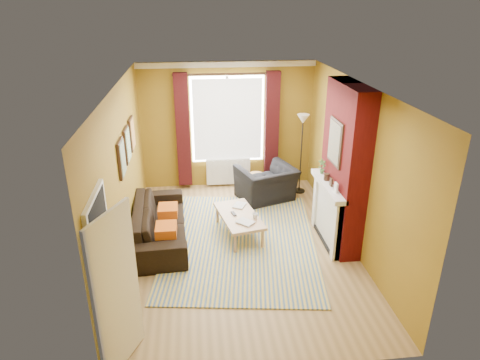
# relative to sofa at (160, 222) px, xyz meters

# --- Properties ---
(ground) EXTENTS (5.50, 5.50, 0.00)m
(ground) POSITION_rel_sofa_xyz_m (1.42, -0.40, -0.33)
(ground) COLOR olive
(ground) RESTS_ON ground
(room_walls) EXTENTS (3.82, 5.54, 2.83)m
(room_walls) POSITION_rel_sofa_xyz_m (2.06, -0.13, 1.06)
(room_walls) COLOR olive
(room_walls) RESTS_ON ground
(striped_rug) EXTENTS (3.08, 3.94, 0.02)m
(striped_rug) POSITION_rel_sofa_xyz_m (1.42, -0.26, -0.32)
(striped_rug) COLOR #355A93
(striped_rug) RESTS_ON ground
(sofa) EXTENTS (1.00, 2.30, 0.66)m
(sofa) POSITION_rel_sofa_xyz_m (0.00, 0.00, 0.00)
(sofa) COLOR black
(sofa) RESTS_ON ground
(armchair) EXTENTS (1.39, 1.30, 0.73)m
(armchair) POSITION_rel_sofa_xyz_m (2.16, 1.42, 0.04)
(armchair) COLOR black
(armchair) RESTS_ON ground
(coffee_table) EXTENTS (0.86, 1.35, 0.42)m
(coffee_table) POSITION_rel_sofa_xyz_m (1.41, -0.02, 0.04)
(coffee_table) COLOR tan
(coffee_table) RESTS_ON ground
(wicker_stool) EXTENTS (0.41, 0.41, 0.41)m
(wicker_stool) POSITION_rel_sofa_xyz_m (2.02, 1.88, -0.12)
(wicker_stool) COLOR #996E42
(wicker_stool) RESTS_ON ground
(floor_lamp) EXTENTS (0.31, 0.31, 1.77)m
(floor_lamp) POSITION_rel_sofa_xyz_m (2.97, 1.73, 1.07)
(floor_lamp) COLOR black
(floor_lamp) RESTS_ON ground
(book_a) EXTENTS (0.36, 0.36, 0.03)m
(book_a) POSITION_rel_sofa_xyz_m (1.42, -0.42, 0.10)
(book_a) COLOR #999999
(book_a) RESTS_ON coffee_table
(book_b) EXTENTS (0.31, 0.34, 0.02)m
(book_b) POSITION_rel_sofa_xyz_m (1.37, 0.38, 0.10)
(book_b) COLOR #999999
(book_b) RESTS_ON coffee_table
(mug) EXTENTS (0.13, 0.13, 0.10)m
(mug) POSITION_rel_sofa_xyz_m (1.68, -0.19, 0.13)
(mug) COLOR #999999
(mug) RESTS_ON coffee_table
(tv_remote) EXTENTS (0.10, 0.18, 0.02)m
(tv_remote) POSITION_rel_sofa_xyz_m (1.32, 0.00, 0.10)
(tv_remote) COLOR #252527
(tv_remote) RESTS_ON coffee_table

